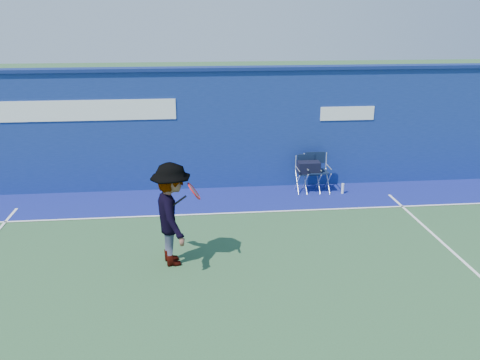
{
  "coord_description": "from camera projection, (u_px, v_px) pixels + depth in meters",
  "views": [
    {
      "loc": [
        -0.44,
        -7.49,
        4.38
      ],
      "look_at": [
        0.59,
        2.6,
        1.0
      ],
      "focal_mm": 38.0,
      "sensor_mm": 36.0,
      "label": 1
    }
  ],
  "objects": [
    {
      "name": "out_of_bounds_strip",
      "position": [
        209.0,
        200.0,
        12.37
      ],
      "size": [
        24.0,
        1.8,
        0.01
      ],
      "primitive_type": "cube",
      "color": "navy",
      "rests_on": "ground"
    },
    {
      "name": "directors_chair_right",
      "position": [
        317.0,
        180.0,
        12.9
      ],
      "size": [
        0.58,
        0.52,
        0.98
      ],
      "color": "silver",
      "rests_on": "ground"
    },
    {
      "name": "water_bottle",
      "position": [
        343.0,
        189.0,
        12.79
      ],
      "size": [
        0.07,
        0.07,
        0.27
      ],
      "primitive_type": "cylinder",
      "color": "white",
      "rests_on": "ground"
    },
    {
      "name": "court_lines",
      "position": [
        218.0,
        269.0,
        9.06
      ],
      "size": [
        24.0,
        12.0,
        0.01
      ],
      "color": "white",
      "rests_on": "out_of_bounds_strip"
    },
    {
      "name": "directors_chair_left",
      "position": [
        308.0,
        177.0,
        12.86
      ],
      "size": [
        0.55,
        0.51,
        0.93
      ],
      "color": "silver",
      "rests_on": "ground"
    },
    {
      "name": "ground",
      "position": [
        221.0,
        286.0,
        8.5
      ],
      "size": [
        80.0,
        80.0,
        0.0
      ],
      "primitive_type": "plane",
      "color": "#2B522F",
      "rests_on": "ground"
    },
    {
      "name": "stadium_wall",
      "position": [
        206.0,
        128.0,
        12.91
      ],
      "size": [
        24.0,
        0.5,
        3.08
      ],
      "color": "navy",
      "rests_on": "ground"
    },
    {
      "name": "tennis_player",
      "position": [
        172.0,
        214.0,
        9.02
      ],
      "size": [
        1.01,
        1.35,
        1.89
      ],
      "color": "#EA4738",
      "rests_on": "ground"
    }
  ]
}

